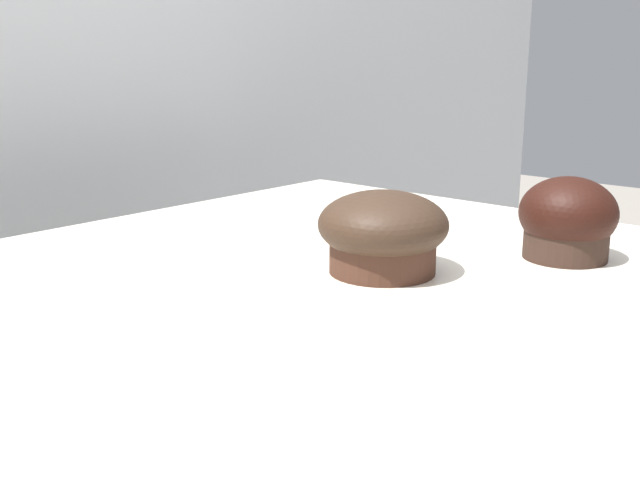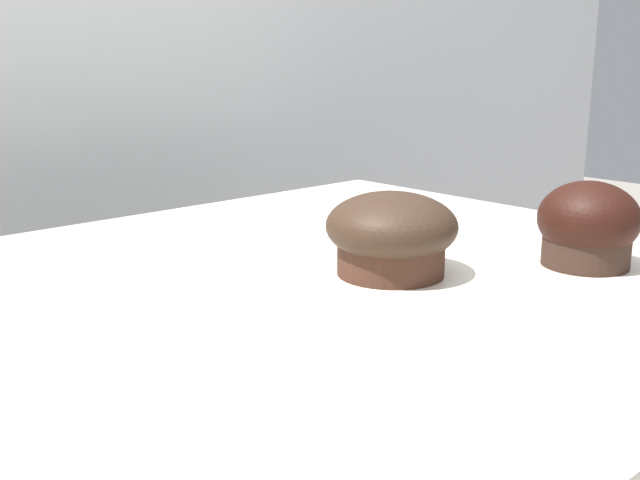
% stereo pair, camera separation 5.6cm
% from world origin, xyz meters
% --- Properties ---
extents(muffin_front_center, '(0.11, 0.11, 0.07)m').
position_xyz_m(muffin_front_center, '(0.18, -0.04, 0.94)').
color(muffin_front_center, '#41261B').
rests_on(muffin_front_center, display_counter).
extents(muffin_back_left, '(0.09, 0.09, 0.07)m').
position_xyz_m(muffin_back_left, '(0.32, -0.14, 0.94)').
color(muffin_back_left, '#33211A').
rests_on(muffin_back_left, display_counter).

